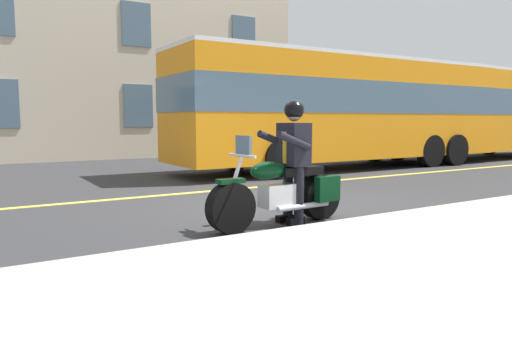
{
  "coord_description": "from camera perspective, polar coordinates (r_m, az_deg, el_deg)",
  "views": [
    {
      "loc": [
        4.37,
        6.66,
        1.46
      ],
      "look_at": [
        0.95,
        1.01,
        0.75
      ],
      "focal_mm": 33.03,
      "sensor_mm": 36.0,
      "label": 1
    }
  ],
  "objects": [
    {
      "name": "rider_main",
      "position": [
        6.62,
        4.49,
        2.45
      ],
      "size": [
        0.65,
        0.58,
        1.74
      ],
      "color": "black",
      "rests_on": "ground_plane"
    },
    {
      "name": "bus_far",
      "position": [
        14.61,
        10.92,
        7.64
      ],
      "size": [
        11.05,
        2.7,
        3.3
      ],
      "color": "orange",
      "rests_on": "ground_plane"
    },
    {
      "name": "lane_center_stripe",
      "position": [
        9.81,
        -4.39,
        -2.42
      ],
      "size": [
        60.0,
        0.16,
        0.01
      ],
      "primitive_type": "cube",
      "color": "#E5DB4C",
      "rests_on": "ground_plane"
    },
    {
      "name": "bus_near",
      "position": [
        19.27,
        24.42,
        6.82
      ],
      "size": [
        11.05,
        2.7,
        3.3
      ],
      "color": "orange",
      "rests_on": "ground_plane"
    },
    {
      "name": "ground_plane",
      "position": [
        8.1,
        2.03,
        -4.25
      ],
      "size": [
        80.0,
        80.0,
        0.0
      ],
      "primitive_type": "plane",
      "color": "#333335"
    },
    {
      "name": "motorcycle_main",
      "position": [
        6.56,
        3.2,
        -2.71
      ],
      "size": [
        2.22,
        0.69,
        1.26
      ],
      "color": "black",
      "rests_on": "ground_plane"
    }
  ]
}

